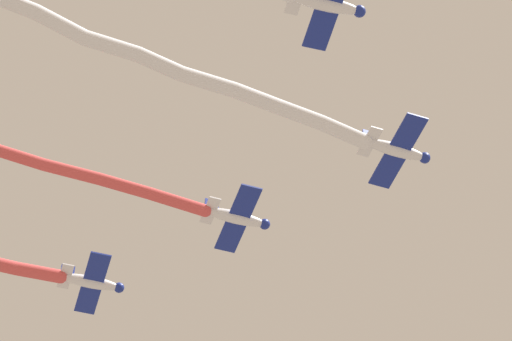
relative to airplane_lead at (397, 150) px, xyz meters
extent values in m
ellipsoid|color=silver|center=(0.01, 0.10, -0.01)|extent=(1.05, 4.04, 0.82)
sphere|color=navy|center=(-0.10, -1.81, -0.01)|extent=(0.73, 0.73, 0.70)
ellipsoid|color=#1E2847|center=(-0.02, -0.40, 0.30)|extent=(0.60, 1.03, 0.44)
cube|color=navy|center=(0.00, -0.04, -0.12)|extent=(5.88, 1.70, 0.11)
cube|color=silver|center=(0.10, 1.78, 0.06)|extent=(2.31, 0.89, 0.09)
cube|color=navy|center=(0.10, 1.70, 0.49)|extent=(0.16, 0.91, 1.13)
cylinder|color=white|center=(0.22, 3.44, 0.29)|extent=(1.33, 2.94, 1.82)
cylinder|color=white|center=(0.34, 6.14, 0.77)|extent=(1.20, 2.78, 1.39)
cylinder|color=white|center=(0.31, 8.92, 0.91)|extent=(1.25, 2.91, 1.16)
cylinder|color=white|center=(0.34, 11.99, 0.97)|extent=(1.46, 3.34, 1.40)
cylinder|color=white|center=(0.40, 14.98, 1.23)|extent=(1.09, 2.83, 1.43)
cylinder|color=white|center=(0.45, 17.90, 1.48)|extent=(1.45, 3.21, 1.40)
cylinder|color=white|center=(0.41, 20.99, 1.80)|extent=(1.47, 3.20, 1.76)
cylinder|color=white|center=(0.24, 24.15, 2.13)|extent=(1.43, 3.35, 1.46)
sphere|color=white|center=(0.12, 2.09, -0.06)|extent=(0.94, 0.94, 0.94)
sphere|color=white|center=(0.31, 4.79, 0.64)|extent=(0.94, 0.94, 0.94)
sphere|color=white|center=(0.38, 7.49, 0.89)|extent=(0.94, 0.94, 0.94)
sphere|color=white|center=(0.25, 10.35, 0.92)|extent=(0.94, 0.94, 0.94)
sphere|color=white|center=(0.43, 13.63, 1.03)|extent=(0.94, 0.94, 0.94)
sphere|color=white|center=(0.38, 16.32, 1.43)|extent=(0.94, 0.94, 0.94)
sphere|color=white|center=(0.53, 19.48, 1.53)|extent=(0.94, 0.94, 0.94)
sphere|color=white|center=(0.29, 22.51, 2.06)|extent=(0.94, 0.94, 0.94)
ellipsoid|color=silver|center=(8.87, 6.78, -0.01)|extent=(1.15, 4.05, 0.82)
sphere|color=navy|center=(8.71, 4.88, -0.01)|extent=(0.75, 0.75, 0.70)
ellipsoid|color=#1E2847|center=(8.83, 6.29, 0.30)|extent=(0.63, 1.04, 0.44)
cube|color=navy|center=(8.86, 6.65, -0.12)|extent=(5.91, 1.85, 0.11)
cube|color=silver|center=(9.02, 8.46, 0.06)|extent=(2.33, 0.95, 0.09)
cube|color=navy|center=(9.01, 8.38, 0.49)|extent=(0.18, 0.91, 1.13)
cylinder|color=#DB4C4C|center=(9.36, 10.55, 0.32)|extent=(1.73, 3.76, 1.85)
cylinder|color=#DB4C4C|center=(9.95, 13.91, 0.97)|extent=(1.64, 3.36, 1.64)
cylinder|color=#DB4C4C|center=(10.54, 17.22, 1.48)|extent=(1.73, 3.62, 1.59)
cylinder|color=#DB4C4C|center=(11.07, 20.67, 1.99)|extent=(1.52, 3.61, 1.62)
sphere|color=#DB4C4C|center=(9.04, 8.78, -0.06)|extent=(0.79, 0.79, 0.79)
sphere|color=#DB4C4C|center=(9.68, 12.32, 0.70)|extent=(0.79, 0.79, 0.79)
sphere|color=#DB4C4C|center=(10.22, 15.50, 1.23)|extent=(0.79, 0.79, 0.79)
sphere|color=#DB4C4C|center=(10.86, 18.94, 1.73)|extent=(0.79, 0.79, 0.79)
ellipsoid|color=silver|center=(-7.57, 8.22, 0.29)|extent=(1.40, 4.07, 0.82)
sphere|color=navy|center=(-7.86, 6.33, 0.29)|extent=(0.79, 0.79, 0.70)
ellipsoid|color=#1E2847|center=(-7.65, 7.72, 0.60)|extent=(0.69, 1.07, 0.44)
cube|color=navy|center=(-7.59, 8.08, 0.18)|extent=(5.95, 2.21, 0.11)
ellipsoid|color=silver|center=(17.74, 13.47, -0.31)|extent=(1.26, 4.06, 0.82)
sphere|color=navy|center=(17.53, 11.57, -0.31)|extent=(0.77, 0.77, 0.70)
ellipsoid|color=#1E2847|center=(17.69, 12.97, 0.00)|extent=(0.65, 1.05, 0.44)
cube|color=navy|center=(17.73, 13.33, -0.42)|extent=(5.93, 2.00, 0.11)
cube|color=silver|center=(17.93, 15.14, -0.24)|extent=(2.34, 1.01, 0.09)
cube|color=navy|center=(17.92, 15.06, 0.19)|extent=(0.21, 0.92, 1.13)
cylinder|color=#DB4C4C|center=(18.22, 16.85, -0.29)|extent=(1.58, 2.96, 1.21)
sphere|color=#DB4C4C|center=(17.97, 15.45, -0.36)|extent=(0.90, 0.90, 0.90)
sphere|color=#DB4C4C|center=(18.47, 18.25, -0.23)|extent=(0.90, 0.90, 0.90)
camera|label=1|loc=(-39.46, 25.77, -54.44)|focal=84.13mm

